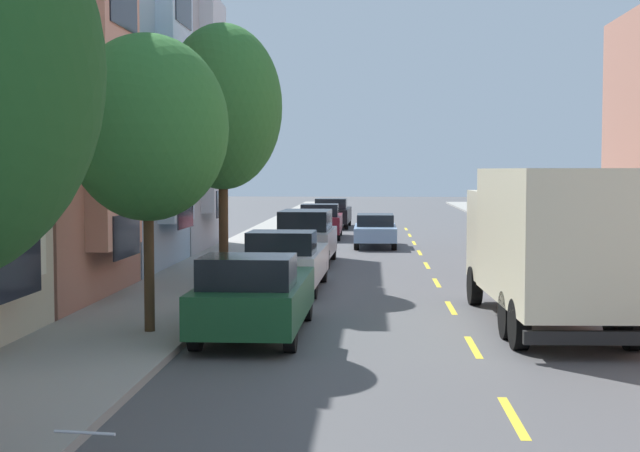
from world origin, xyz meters
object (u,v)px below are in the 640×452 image
Objects in this scene: street_tree_second at (147,128)px; street_tree_third at (223,107)px; parked_suv_silver at (306,237)px; moving_sky_sedan at (375,230)px; parked_pickup_white at (286,261)px; parked_pickup_forest at (255,296)px; parked_pickup_burgundy at (321,222)px; parked_pickup_red at (590,257)px; delivery_box_truck at (547,238)px; parked_hatchback_champagne at (530,235)px; parked_pickup_black at (332,214)px.

street_tree_third is (-0.00, 9.27, 1.04)m from street_tree_second.
parked_suv_silver reaches higher than moving_sky_sedan.
moving_sky_sedan is (2.54, 14.79, -0.08)m from parked_pickup_white.
parked_pickup_forest is (2.09, -8.95, -4.42)m from street_tree_third.
parked_pickup_burgundy is 19.95m from parked_pickup_red.
street_tree_third reaches higher than parked_pickup_forest.
parked_pickup_burgundy is at bearing 90.33° from parked_pickup_forest.
delivery_box_truck reaches higher than moving_sky_sedan.
parked_hatchback_champagne is 0.90× the size of moving_sky_sedan.
parked_pickup_black reaches higher than parked_hatchback_champagne.
parked_pickup_black is (0.08, 28.06, 0.00)m from parked_pickup_white.
parked_pickup_red is (10.88, 9.25, -3.39)m from street_tree_second.
street_tree_second is at bearing -93.45° from parked_pickup_black.
delivery_box_truck is 1.77× the size of moving_sky_sedan.
parked_pickup_red is at bearing 11.82° from parked_pickup_white.
street_tree_third reaches higher than parked_pickup_white.
delivery_box_truck is (8.21, 1.76, -2.28)m from street_tree_second.
parked_pickup_white is 1.10× the size of parked_suv_silver.
parked_suv_silver is at bearing 69.11° from street_tree_third.
street_tree_second reaches higher than parked_pickup_black.
parked_pickup_white is 9.01m from parked_pickup_red.
parked_pickup_burgundy is (-6.28, 25.31, -1.10)m from delivery_box_truck.
parked_pickup_white is at bearing -90.17° from parked_pickup_black.
parked_hatchback_champagne is 6.87m from moving_sky_sedan.
parked_pickup_red is at bearing -0.09° from street_tree_third.
parked_pickup_burgundy is 26.75m from parked_pickup_forest.
street_tree_third reaches higher than parked_pickup_black.
parked_pickup_white and parked_pickup_black have the same top height.
parked_suv_silver is (0.02, 7.31, 0.16)m from parked_pickup_white.
delivery_box_truck reaches higher than parked_hatchback_champagne.
parked_pickup_forest is (-8.79, -8.93, 0.00)m from parked_pickup_red.
parked_pickup_forest is at bearing 8.68° from street_tree_second.
delivery_box_truck is 20.79m from moving_sky_sedan.
delivery_box_truck is at bearing -98.55° from parked_hatchback_champagne.
street_tree_third is 1.43× the size of parked_pickup_forest.
moving_sky_sedan is at bearing 100.01° from delivery_box_truck.
parked_pickup_forest is 1.00× the size of parked_pickup_black.
parked_pickup_burgundy and parked_pickup_black have the same top height.
street_tree_third is at bearing 103.14° from parked_pickup_forest.
parked_pickup_burgundy and parked_pickup_red have the same top height.
delivery_box_truck is 14.36m from parked_suv_silver.
street_tree_second reaches higher than parked_pickup_red.
street_tree_third is 1.69× the size of moving_sky_sedan.
parked_pickup_burgundy is at bearing -91.42° from parked_pickup_black.
parked_pickup_forest is 1.18× the size of moving_sky_sedan.
parked_pickup_white is 14.82m from parked_hatchback_champagne.
street_tree_second is 1.11× the size of parked_pickup_white.
parked_pickup_red is at bearing 40.36° from street_tree_second.
street_tree_second is 0.75× the size of delivery_box_truck.
parked_hatchback_champagne is at bearing 42.86° from street_tree_third.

